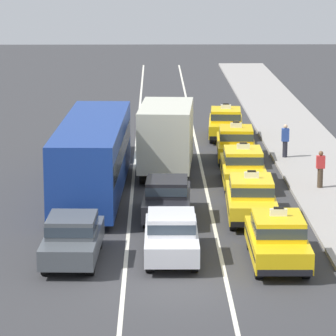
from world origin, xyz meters
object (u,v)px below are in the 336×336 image
Objects in this scene: sedan_left_nearest at (72,237)px; pedestrian_by_storefront at (285,141)px; sedan_left_third at (101,139)px; taxi_right_second at (251,197)px; box_truck_center_third at (167,135)px; taxi_right_nearest at (277,238)px; sedan_center_nearest at (171,234)px; sedan_center_second at (167,197)px; bus_left_second at (93,154)px; taxi_right_fourth at (236,143)px; taxi_right_third at (243,166)px; pedestrian_trailing at (320,169)px; taxi_right_fifth at (226,123)px.

pedestrian_by_storefront reaches higher than sedan_left_nearest.
taxi_right_second is (6.35, -12.07, 0.03)m from sedan_left_third.
box_truck_center_third is at bearing 110.45° from taxi_right_second.
taxi_right_nearest is at bearing -75.95° from box_truck_center_third.
taxi_right_nearest reaches higher than sedan_center_nearest.
box_truck_center_third reaches higher than sedan_center_second.
sedan_left_third is at bearing 90.64° from bus_left_second.
taxi_right_fourth is at bearing 71.73° from sedan_center_second.
taxi_right_fourth is (0.13, 5.34, 0.00)m from taxi_right_third.
sedan_center_second is (-0.08, 5.06, 0.00)m from sedan_center_nearest.
pedestrian_trailing is (3.25, -0.96, 0.08)m from taxi_right_third.
sedan_center_nearest is 11.49m from pedestrian_trailing.
taxi_right_second reaches higher than sedan_left_nearest.
sedan_center_nearest is at bearing -79.24° from sedan_left_third.
pedestrian_by_storefront reaches higher than sedan_center_nearest.
taxi_right_second is (-0.34, 5.46, 0.00)m from taxi_right_nearest.
sedan_left_nearest is 0.61× the size of box_truck_center_third.
sedan_left_nearest is 3.29m from sedan_center_nearest.
taxi_right_third is at bearing 72.33° from sedan_center_nearest.
taxi_right_fourth reaches higher than sedan_center_second.
taxi_right_fifth reaches higher than sedan_center_second.
sedan_left_nearest is 2.73× the size of pedestrian_trailing.
sedan_center_second is at bearing -48.45° from bus_left_second.
box_truck_center_third is at bearing -143.16° from taxi_right_fourth.
sedan_left_nearest is 2.66× the size of pedestrian_by_storefront.
box_truck_center_third is 4.44× the size of pedestrian_trailing.
sedan_left_nearest and sedan_center_second have the same top height.
taxi_right_nearest is 0.99× the size of taxi_right_second.
pedestrian_by_storefront is (2.44, 0.06, 0.10)m from taxi_right_fourth.
sedan_left_nearest is 18.49m from pedestrian_by_storefront.
box_truck_center_third reaches higher than sedan_left_third.
taxi_right_fifth is 12.54m from pedestrian_trailing.
sedan_center_nearest is at bearing 170.14° from taxi_right_nearest.
taxi_right_second is at bearing -69.55° from box_truck_center_third.
sedan_center_nearest is 2.63× the size of pedestrian_by_storefront.
sedan_center_nearest is at bearing -90.12° from box_truck_center_third.
taxi_right_third is at bearing -45.00° from sedan_left_third.
sedan_center_nearest is (3.22, -16.93, 0.00)m from sedan_left_third.
sedan_center_nearest is at bearing -69.81° from bus_left_second.
bus_left_second is 2.44× the size of taxi_right_second.
sedan_center_second is (3.20, 5.32, 0.00)m from sedan_left_nearest.
taxi_right_fifth reaches higher than pedestrian_by_storefront.
sedan_center_nearest is 0.94× the size of taxi_right_nearest.
sedan_center_second is 2.74× the size of pedestrian_trailing.
taxi_right_nearest reaches higher than pedestrian_trailing.
taxi_right_fifth is (-0.12, 22.17, 0.00)m from taxi_right_nearest.
pedestrian_trailing is (6.56, 9.44, 0.11)m from sedan_center_nearest.
bus_left_second reaches higher than pedestrian_by_storefront.
sedan_left_third and sedan_center_nearest have the same top height.
pedestrian_by_storefront is at bearing 60.30° from sedan_left_nearest.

